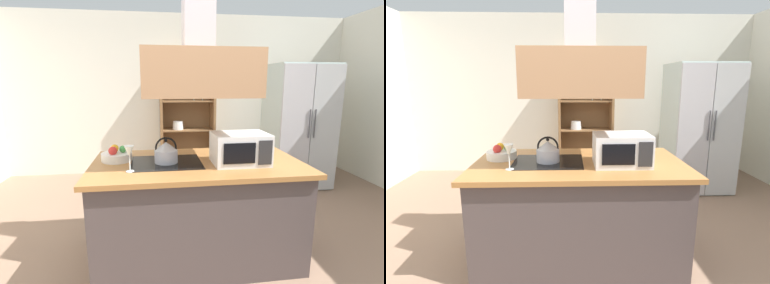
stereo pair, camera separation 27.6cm
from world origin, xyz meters
TOP-DOWN VIEW (x-y plane):
  - ground_plane at (0.00, 0.00)m, footprint 7.80×7.80m
  - wall_back at (0.00, 3.00)m, footprint 6.00×0.12m
  - kitchen_island at (-0.11, 0.32)m, footprint 1.81×0.99m
  - range_hood at (-0.11, 0.32)m, footprint 0.90×0.70m
  - refrigerator at (1.70, 1.98)m, footprint 0.90×0.77m
  - dish_cabinet at (0.08, 2.78)m, footprint 0.92×0.40m
  - kettle at (-0.39, 0.32)m, footprint 0.20×0.20m
  - cutting_board at (0.31, 0.58)m, footprint 0.36×0.27m
  - microwave at (0.23, 0.23)m, footprint 0.46×0.35m
  - wine_glass_on_counter at (-0.68, 0.11)m, footprint 0.08×0.08m
  - fruit_bowl at (-0.82, 0.45)m, footprint 0.27×0.27m

SIDE VIEW (x-z plane):
  - ground_plane at x=0.00m, z-range 0.00..0.00m
  - kitchen_island at x=-0.11m, z-range 0.00..0.90m
  - dish_cabinet at x=0.08m, z-range -0.10..1.85m
  - cutting_board at x=0.31m, z-range 0.90..0.92m
  - refrigerator at x=1.70m, z-range 0.00..1.84m
  - fruit_bowl at x=-0.82m, z-range 0.88..1.01m
  - kettle at x=-0.39m, z-range 0.88..1.11m
  - microwave at x=0.23m, z-range 0.90..1.16m
  - wine_glass_on_counter at x=-0.68m, z-range 0.95..1.16m
  - wall_back at x=0.00m, z-range 0.00..2.70m
  - range_hood at x=-0.11m, z-range 1.14..2.37m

